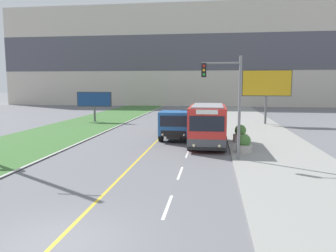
# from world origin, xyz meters

# --- Properties ---
(ground_plane) EXTENTS (300.00, 300.00, 0.00)m
(ground_plane) POSITION_xyz_m (0.00, 0.00, 0.00)
(ground_plane) COLOR slate
(lane_marking_centre) EXTENTS (2.88, 140.00, 0.01)m
(lane_marking_centre) POSITION_xyz_m (0.35, 1.88, 0.00)
(lane_marking_centre) COLOR gold
(lane_marking_centre) RESTS_ON ground_plane
(apartment_block_background) EXTENTS (80.00, 8.04, 20.42)m
(apartment_block_background) POSITION_xyz_m (0.00, 61.92, 10.21)
(apartment_block_background) COLOR beige
(apartment_block_background) RESTS_ON ground_plane
(city_bus) EXTENTS (2.63, 5.93, 2.97)m
(city_bus) POSITION_xyz_m (3.96, 15.19, 1.50)
(city_bus) COLOR red
(city_bus) RESTS_ON ground_plane
(dump_truck) EXTENTS (2.44, 6.60, 2.33)m
(dump_truck) POSITION_xyz_m (1.43, 17.86, 1.19)
(dump_truck) COLOR black
(dump_truck) RESTS_ON ground_plane
(car_distant) EXTENTS (1.80, 4.30, 1.45)m
(car_distant) POSITION_xyz_m (1.27, 31.23, 0.69)
(car_distant) COLOR black
(car_distant) RESTS_ON ground_plane
(traffic_light_mast) EXTENTS (2.28, 0.32, 6.02)m
(traffic_light_mast) POSITION_xyz_m (5.20, 10.99, 3.83)
(traffic_light_mast) COLOR slate
(traffic_light_mast) RESTS_ON ground_plane
(billboard_large) EXTENTS (5.28, 0.24, 5.98)m
(billboard_large) POSITION_xyz_m (10.08, 28.93, 4.40)
(billboard_large) COLOR #59595B
(billboard_large) RESTS_ON ground_plane
(billboard_small) EXTENTS (4.17, 0.24, 3.54)m
(billboard_small) POSITION_xyz_m (-9.55, 28.93, 2.56)
(billboard_small) COLOR #59595B
(billboard_small) RESTS_ON ground_plane
(planter_round_near) EXTENTS (1.00, 1.00, 1.17)m
(planter_round_near) POSITION_xyz_m (6.36, 12.95, 0.59)
(planter_round_near) COLOR #B7B2A8
(planter_round_near) RESTS_ON sidewalk_right
(planter_round_second) EXTENTS (1.09, 1.09, 1.29)m
(planter_round_second) POSITION_xyz_m (6.43, 17.03, 0.65)
(planter_round_second) COLOR #B7B2A8
(planter_round_second) RESTS_ON sidewalk_right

